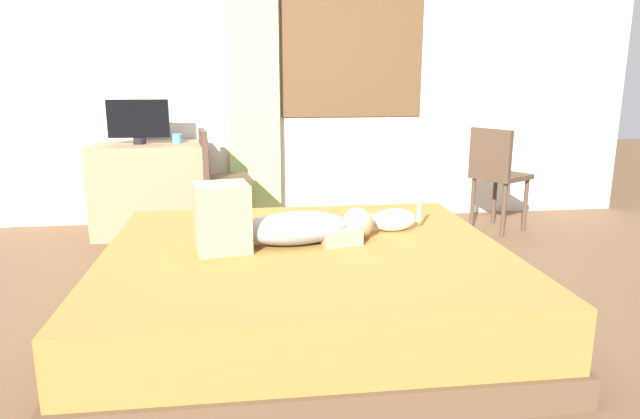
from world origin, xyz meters
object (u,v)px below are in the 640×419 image
Objects in this scene: chair_spare at (496,171)px; tv_monitor at (138,121)px; cup at (177,139)px; desk at (152,189)px; cat at (390,220)px; chair_by_desk at (217,174)px; bed at (306,287)px; person_lying at (278,224)px.

tv_monitor is at bearing 174.05° from chair_spare.
tv_monitor reaches higher than chair_spare.
cup is at bearing 173.13° from chair_spare.
desk is at bearing -177.09° from cup.
cat is 0.42× the size of chair_by_desk.
cup is 0.09× the size of chair_spare.
chair_spare reaches higher than desk.
desk is at bearing 119.03° from bed.
cup is at bearing 154.46° from chair_by_desk.
chair_spare is (2.58, -0.31, -0.27)m from cup.
person_lying is (-0.14, 0.06, 0.33)m from bed.
chair_spare reaches higher than person_lying.
cat reaches higher than bed.
bed is 26.06× the size of cup.
bed is at bearing -60.97° from desk.
tv_monitor is at bearing 167.12° from chair_by_desk.
bed is 5.83× the size of cat.
desk is 0.46m from cup.
bed is 4.34× the size of tv_monitor.
tv_monitor is at bearing 180.00° from desk.
cup is (0.22, 0.01, 0.41)m from desk.
chair_by_desk is (0.54, -0.14, 0.14)m from desk.
desk is 1.05× the size of chair_spare.
person_lying is 2.14m from tv_monitor.
cat is (0.51, 0.25, 0.28)m from bed.
cup is (-0.84, 1.93, 0.57)m from bed.
tv_monitor is 0.56× the size of chair_by_desk.
tv_monitor reaches higher than chair_by_desk.
chair_spare is (2.80, -0.30, 0.14)m from desk.
chair_spare is (2.27, -0.16, 0.00)m from chair_by_desk.
bed is 0.36m from person_lying.
chair_by_desk is at bearing 175.93° from chair_spare.
chair_by_desk reaches higher than cup.
person_lying is 2.44m from chair_spare.
tv_monitor is (-1.00, 1.86, 0.39)m from person_lying.
bed is 2.20m from desk.
chair_by_desk reaches higher than desk.
desk is at bearing 165.54° from chair_by_desk.
bed is 0.63m from cat.
person_lying reaches higher than bed.
tv_monitor is at bearing 134.46° from cat.
cup is 0.09× the size of chair_by_desk.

